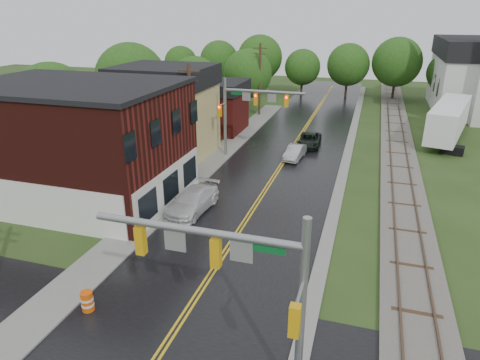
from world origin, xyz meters
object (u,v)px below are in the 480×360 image
at_px(brick_building, 77,142).
at_px(utility_pole_b, 191,117).
at_px(suv_dark, 309,140).
at_px(pickup_white, 193,201).
at_px(traffic_signal_far, 248,105).
at_px(tree_left_e, 248,75).
at_px(semi_trailer, 449,119).
at_px(tree_left_c, 196,82).
at_px(construction_barrel, 87,301).
at_px(sedan_silver, 295,152).
at_px(tree_left_a, 54,103).
at_px(tree_left_b, 132,81).
at_px(utility_pole_c, 260,78).
at_px(traffic_signal_near, 238,270).

relative_size(brick_building, utility_pole_b, 1.59).
xyz_separation_m(suv_dark, pickup_white, (-5.33, -17.24, 0.12)).
bearing_deg(traffic_signal_far, tree_left_e, 105.89).
bearing_deg(suv_dark, semi_trailer, 22.97).
xyz_separation_m(tree_left_c, semi_trailer, (28.72, -1.41, -2.19)).
bearing_deg(utility_pole_b, brick_building, -129.07).
distance_m(tree_left_c, tree_left_e, 7.82).
bearing_deg(construction_barrel, utility_pole_b, 97.75).
relative_size(utility_pole_b, pickup_white, 1.74).
bearing_deg(sedan_silver, traffic_signal_far, -161.78).
xyz_separation_m(tree_left_a, suv_dark, (21.34, 10.34, -4.48)).
distance_m(tree_left_c, sedan_silver, 19.29).
height_order(utility_pole_b, tree_left_b, tree_left_b).
bearing_deg(tree_left_c, tree_left_e, 50.19).
xyz_separation_m(utility_pole_b, semi_trailer, (21.68, 16.49, -2.40)).
bearing_deg(pickup_white, semi_trailer, 56.27).
xyz_separation_m(tree_left_e, construction_barrel, (4.50, -41.90, -4.32)).
distance_m(brick_building, tree_left_e, 31.12).
relative_size(utility_pole_c, suv_dark, 1.96).
bearing_deg(traffic_signal_far, utility_pole_b, -123.68).
distance_m(utility_pole_c, semi_trailer, 22.49).
height_order(utility_pole_c, suv_dark, utility_pole_c).
relative_size(pickup_white, construction_barrel, 5.25).
bearing_deg(utility_pole_b, construction_barrel, -82.25).
height_order(brick_building, pickup_white, brick_building).
bearing_deg(sedan_silver, construction_barrel, -96.69).
distance_m(tree_left_a, sedan_silver, 21.98).
height_order(utility_pole_b, utility_pole_c, same).
bearing_deg(pickup_white, utility_pole_b, 117.74).
bearing_deg(utility_pole_b, sedan_silver, 38.14).
bearing_deg(construction_barrel, tree_left_a, 130.89).
relative_size(traffic_signal_far, tree_left_c, 0.96).
bearing_deg(utility_pole_b, tree_left_e, 94.90).
xyz_separation_m(utility_pole_b, tree_left_e, (-2.05, 23.90, 0.09)).
bearing_deg(construction_barrel, traffic_signal_near, -14.34).
xyz_separation_m(traffic_signal_near, tree_left_a, (-23.32, 19.90, 0.15)).
relative_size(traffic_signal_far, utility_pole_b, 0.82).
xyz_separation_m(traffic_signal_near, traffic_signal_far, (-6.94, 25.00, 0.01)).
relative_size(utility_pole_b, sedan_silver, 2.38).
height_order(brick_building, construction_barrel, brick_building).
xyz_separation_m(tree_left_b, suv_dark, (19.34, 0.34, -5.08)).
bearing_deg(tree_left_c, semi_trailer, -2.80).
height_order(tree_left_c, sedan_silver, tree_left_c).
xyz_separation_m(tree_left_a, tree_left_c, (6.00, 18.00, -0.60)).
bearing_deg(tree_left_e, brick_building, -96.71).
distance_m(utility_pole_b, tree_left_a, 13.05).
bearing_deg(semi_trailer, suv_dark, -154.97).
height_order(utility_pole_b, suv_dark, utility_pole_b).
bearing_deg(utility_pole_c, traffic_signal_near, -76.26).
height_order(brick_building, tree_left_c, brick_building).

